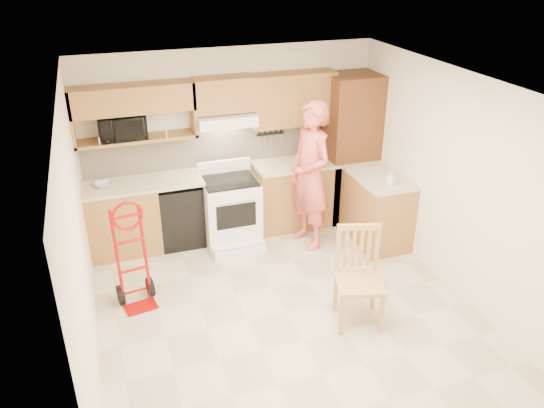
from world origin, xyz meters
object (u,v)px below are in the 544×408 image
person (310,176)px  dining_chair (360,279)px  microwave (122,127)px  hand_truck (133,260)px  range (231,207)px

person → dining_chair: (-0.14, -1.74, -0.45)m
microwave → person: 2.42m
hand_truck → dining_chair: size_ratio=1.08×
microwave → hand_truck: bearing=-99.2°
range → person: 1.12m
microwave → dining_chair: 3.41m
range → person: (0.97, -0.33, 0.45)m
microwave → hand_truck: microwave is taller
microwave → hand_truck: (-0.12, -1.40, -1.07)m
range → hand_truck: bearing=-143.7°
range → dining_chair: same height
hand_truck → dining_chair: (2.19, -1.07, -0.04)m
microwave → hand_truck: 1.77m
person → dining_chair: bearing=-15.7°
microwave → range: size_ratio=0.52×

